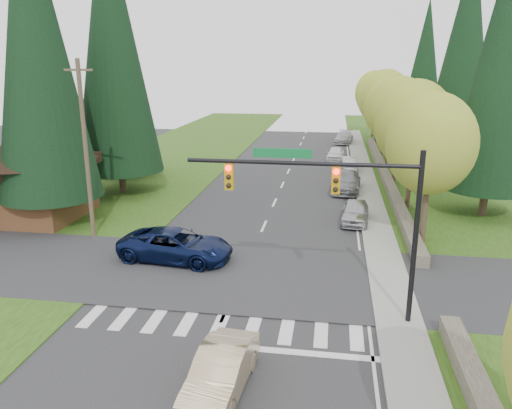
% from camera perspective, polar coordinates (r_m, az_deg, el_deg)
% --- Properties ---
extents(ground, '(120.00, 120.00, 0.00)m').
position_cam_1_polar(ground, '(17.21, -6.73, -18.77)').
color(ground, '#28282B').
rests_on(ground, ground).
extents(grass_east, '(14.00, 110.00, 0.06)m').
position_cam_1_polar(grass_east, '(36.09, 22.88, -1.03)').
color(grass_east, '#264211').
rests_on(grass_east, ground).
extents(grass_west, '(14.00, 110.00, 0.06)m').
position_cam_1_polar(grass_west, '(38.90, -17.44, 0.66)').
color(grass_west, '#264211').
rests_on(grass_west, ground).
extents(cross_street, '(120.00, 8.00, 0.10)m').
position_cam_1_polar(cross_street, '(24.03, -1.62, -8.07)').
color(cross_street, '#28282B').
rests_on(cross_street, ground).
extents(sidewalk_east, '(1.80, 80.00, 0.13)m').
position_cam_1_polar(sidewalk_east, '(36.99, 12.98, 0.28)').
color(sidewalk_east, gray).
rests_on(sidewalk_east, ground).
extents(curb_east, '(0.20, 80.00, 0.13)m').
position_cam_1_polar(curb_east, '(36.93, 11.67, 0.34)').
color(curb_east, gray).
rests_on(curb_east, ground).
extents(stone_wall_north, '(0.70, 40.00, 0.70)m').
position_cam_1_polar(stone_wall_north, '(44.82, 14.53, 3.26)').
color(stone_wall_north, '#4C4438').
rests_on(stone_wall_north, ground).
extents(traffic_signal, '(8.70, 0.37, 6.80)m').
position_cam_1_polar(traffic_signal, '(18.70, 9.55, 0.88)').
color(traffic_signal, black).
rests_on(traffic_signal, ground).
extents(brown_building, '(8.40, 8.40, 5.40)m').
position_cam_1_polar(brown_building, '(34.99, -24.37, 3.56)').
color(brown_building, '#4C2D19').
rests_on(brown_building, ground).
extents(utility_pole, '(1.60, 0.24, 10.00)m').
position_cam_1_polar(utility_pole, '(29.32, -18.89, 5.98)').
color(utility_pole, '#473828').
rests_on(utility_pole, ground).
extents(decid_tree_0, '(4.80, 4.80, 8.37)m').
position_cam_1_polar(decid_tree_0, '(28.36, 19.37, 6.56)').
color(decid_tree_0, '#38281C').
rests_on(decid_tree_0, ground).
extents(decid_tree_1, '(5.20, 5.20, 8.80)m').
position_cam_1_polar(decid_tree_1, '(35.20, 17.61, 8.70)').
color(decid_tree_1, '#38281C').
rests_on(decid_tree_1, ground).
extents(decid_tree_2, '(5.00, 5.00, 8.82)m').
position_cam_1_polar(decid_tree_2, '(42.06, 16.00, 10.06)').
color(decid_tree_2, '#38281C').
rests_on(decid_tree_2, ground).
extents(decid_tree_3, '(5.00, 5.00, 8.55)m').
position_cam_1_polar(decid_tree_3, '(49.03, 15.15, 10.56)').
color(decid_tree_3, '#38281C').
rests_on(decid_tree_3, ground).
extents(decid_tree_4, '(5.40, 5.40, 9.18)m').
position_cam_1_polar(decid_tree_4, '(55.95, 14.56, 11.60)').
color(decid_tree_4, '#38281C').
rests_on(decid_tree_4, ground).
extents(decid_tree_5, '(4.80, 4.80, 8.30)m').
position_cam_1_polar(decid_tree_5, '(62.93, 13.76, 11.59)').
color(decid_tree_5, '#38281C').
rests_on(decid_tree_5, ground).
extents(decid_tree_6, '(5.20, 5.20, 8.86)m').
position_cam_1_polar(decid_tree_6, '(69.88, 13.42, 12.27)').
color(decid_tree_6, '#38281C').
rests_on(decid_tree_6, ground).
extents(conifer_w_a, '(6.12, 6.12, 19.80)m').
position_cam_1_polar(conifer_w_a, '(32.45, -23.85, 16.43)').
color(conifer_w_a, '#38281C').
rests_on(conifer_w_a, ground).
extents(conifer_w_b, '(5.44, 5.44, 17.80)m').
position_cam_1_polar(conifer_w_b, '(37.42, -24.35, 14.59)').
color(conifer_w_b, '#38281C').
rests_on(conifer_w_b, ground).
extents(conifer_w_c, '(6.46, 6.46, 20.80)m').
position_cam_1_polar(conifer_w_c, '(39.07, -16.15, 17.55)').
color(conifer_w_c, '#38281C').
rests_on(conifer_w_c, ground).
extents(conifer_w_e, '(5.78, 5.78, 18.80)m').
position_cam_1_polar(conifer_w_e, '(45.34, -15.18, 16.04)').
color(conifer_w_e, '#38281C').
rests_on(conifer_w_e, ground).
extents(conifer_e_a, '(5.44, 5.44, 17.80)m').
position_cam_1_polar(conifer_e_a, '(35.02, 26.27, 14.37)').
color(conifer_e_a, '#38281C').
rests_on(conifer_e_a, ground).
extents(conifer_e_b, '(6.12, 6.12, 19.80)m').
position_cam_1_polar(conifer_e_b, '(48.84, 22.76, 15.93)').
color(conifer_e_b, '#38281C').
rests_on(conifer_e_b, ground).
extents(conifer_e_c, '(5.10, 5.10, 16.80)m').
position_cam_1_polar(conifer_e_c, '(62.38, 18.70, 14.66)').
color(conifer_e_c, '#38281C').
rests_on(conifer_e_c, ground).
extents(sedan_champagne, '(1.83, 4.31, 1.38)m').
position_cam_1_polar(sedan_champagne, '(16.06, -4.07, -18.52)').
color(sedan_champagne, tan).
rests_on(sedan_champagne, ground).
extents(suv_navy, '(6.06, 3.30, 1.61)m').
position_cam_1_polar(suv_navy, '(25.80, -9.12, -4.62)').
color(suv_navy, '#0B1438').
rests_on(suv_navy, ground).
extents(parked_car_a, '(1.95, 4.20, 1.39)m').
position_cam_1_polar(parked_car_a, '(32.11, 11.28, -0.82)').
color(parked_car_a, '#ADADB2').
rests_on(parked_car_a, ground).
extents(parked_car_b, '(2.53, 5.40, 1.52)m').
position_cam_1_polar(parked_car_b, '(39.89, 10.29, 2.60)').
color(parked_car_b, gray).
rests_on(parked_car_b, ground).
extents(parked_car_c, '(1.57, 3.96, 1.28)m').
position_cam_1_polar(parked_car_c, '(47.32, 10.63, 4.50)').
color(parked_car_c, '#AEADB2').
rests_on(parked_car_c, ground).
extents(parked_car_d, '(2.01, 4.15, 1.37)m').
position_cam_1_polar(parked_car_d, '(52.62, 9.07, 5.76)').
color(parked_car_d, white).
rests_on(parked_car_d, ground).
extents(parked_car_e, '(2.55, 5.19, 1.45)m').
position_cam_1_polar(parked_car_e, '(64.19, 10.02, 7.56)').
color(parked_car_e, '#A7A8AC').
rests_on(parked_car_e, ground).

